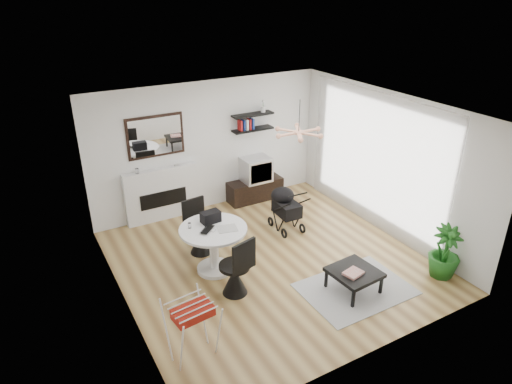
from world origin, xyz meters
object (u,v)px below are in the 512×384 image
drying_rack (193,330)px  coffee_table (354,273)px  stroller (285,210)px  fireplace (161,188)px  tv_console (255,190)px  potted_plant (445,252)px  crt_tv (256,169)px  dining_table (214,243)px

drying_rack → coffee_table: 2.73m
stroller → drying_rack: bearing=-139.6°
fireplace → drying_rack: size_ratio=2.54×
stroller → coffee_table: 2.23m
fireplace → stroller: 2.52m
coffee_table → stroller: bearing=86.1°
fireplace → stroller: fireplace is taller
tv_console → potted_plant: 4.23m
tv_console → crt_tv: crt_tv is taller
stroller → potted_plant: stroller is taller
dining_table → potted_plant: (3.21, -1.98, -0.09)m
stroller → coffee_table: stroller is taller
drying_rack → potted_plant: (4.27, -0.33, 0.01)m
drying_rack → crt_tv: bearing=44.2°
tv_console → potted_plant: potted_plant is taller
tv_console → coffee_table: tv_console is taller
drying_rack → stroller: size_ratio=0.92×
dining_table → coffee_table: dining_table is taller
fireplace → drying_rack: fireplace is taller
fireplace → coffee_table: bearing=-64.5°
tv_console → crt_tv: size_ratio=2.04×
drying_rack → potted_plant: potted_plant is taller
crt_tv → tv_console: bearing=166.7°
tv_console → dining_table: size_ratio=1.11×
fireplace → tv_console: fireplace is taller
fireplace → tv_console: size_ratio=1.75×
fireplace → dining_table: (0.14, -2.20, -0.15)m
crt_tv → drying_rack: size_ratio=0.71×
coffee_table → tv_console: bearing=85.9°
stroller → potted_plant: 2.97m
potted_plant → drying_rack: bearing=175.5°
dining_table → tv_console: bearing=46.7°
fireplace → coffee_table: size_ratio=2.88×
crt_tv → dining_table: bearing=-133.6°
fireplace → stroller: size_ratio=2.34×
coffee_table → drying_rack: bearing=-178.6°
crt_tv → fireplace: bearing=175.8°
dining_table → stroller: stroller is taller
fireplace → tv_console: (2.07, -0.15, -0.45)m
stroller → dining_table: bearing=-158.8°
potted_plant → stroller: bearing=118.0°
dining_table → potted_plant: 3.78m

